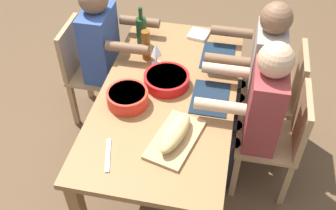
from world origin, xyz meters
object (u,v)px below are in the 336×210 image
object	(u,v)px
diner_far_right	(106,48)
diner_near_right	(260,67)
chair_far_right	(86,67)
chair_near_right	(280,93)
dining_table	(168,103)
serving_bowl_greens	(127,97)
bread_loaf	(175,133)
wine_bottle	(141,30)
beer_bottle	(146,45)
chair_near_center	(280,137)
cutting_board	(175,139)
diner_near_center	(257,110)
napkin_stack	(198,35)
wine_glass	(156,50)
serving_bowl_pasta	(167,79)

from	to	relation	value
diner_far_right	diner_near_right	size ratio (longest dim) A/B	1.00
chair_far_right	chair_near_right	bearing A→B (deg)	-90.00
dining_table	serving_bowl_greens	xyz separation A→B (m)	(-0.15, 0.22, 0.15)
chair_far_right	bread_loaf	world-z (taller)	same
wine_bottle	chair_near_right	bearing A→B (deg)	-93.23
diner_far_right	beer_bottle	distance (m)	0.40
chair_near_center	diner_near_right	distance (m)	0.53
bread_loaf	cutting_board	bearing A→B (deg)	0.00
chair_near_center	diner_near_center	xyz separation A→B (m)	(0.00, 0.18, 0.21)
wine_bottle	napkin_stack	xyz separation A→B (m)	(0.17, -0.40, -0.10)
chair_near_center	wine_glass	size ratio (longest dim) A/B	5.12
diner_near_center	serving_bowl_greens	bearing A→B (deg)	100.55
dining_table	diner_far_right	size ratio (longest dim) A/B	1.35
bread_loaf	beer_bottle	world-z (taller)	beer_bottle
dining_table	diner_near_right	distance (m)	0.72
dining_table	beer_bottle	xyz separation A→B (m)	(0.33, 0.22, 0.20)
chair_near_center	serving_bowl_pasta	size ratio (longest dim) A/B	2.86
diner_near_right	napkin_stack	distance (m)	0.53
diner_near_right	beer_bottle	size ratio (longest dim) A/B	5.45
chair_far_right	chair_near_center	distance (m)	1.57
bread_loaf	napkin_stack	distance (m)	1.06
diner_near_center	diner_near_right	size ratio (longest dim) A/B	1.00
diner_near_right	wine_glass	xyz separation A→B (m)	(-0.17, 0.71, 0.16)
chair_far_right	bread_loaf	xyz separation A→B (m)	(-0.83, -0.87, 0.32)
dining_table	diner_near_center	world-z (taller)	diner_near_center
chair_near_center	wine_glass	xyz separation A→B (m)	(0.28, 0.89, 0.37)
cutting_board	napkin_stack	bearing A→B (deg)	1.33
chair_near_right	bread_loaf	size ratio (longest dim) A/B	2.66
serving_bowl_pasta	serving_bowl_greens	distance (m)	0.30
chair_near_right	diner_near_right	xyz separation A→B (m)	(0.00, 0.18, 0.21)
chair_far_right	diner_far_right	distance (m)	0.28
serving_bowl_greens	wine_bottle	bearing A→B (deg)	6.67
diner_near_center	wine_bottle	bearing A→B (deg)	59.89
dining_table	napkin_stack	xyz separation A→B (m)	(0.67, -0.10, 0.11)
dining_table	wine_glass	size ratio (longest dim) A/B	9.74
dining_table	chair_near_right	xyz separation A→B (m)	(0.44, -0.75, -0.16)
diner_near_center	bread_loaf	bearing A→B (deg)	130.85
dining_table	bread_loaf	size ratio (longest dim) A/B	5.05
wine_bottle	napkin_stack	bearing A→B (deg)	-66.69
serving_bowl_greens	napkin_stack	xyz separation A→B (m)	(0.82, -0.32, -0.04)
chair_near_right	beer_bottle	world-z (taller)	beer_bottle
wine_bottle	wine_glass	size ratio (longest dim) A/B	1.75
cutting_board	wine_glass	bearing A→B (deg)	21.37
wine_glass	napkin_stack	xyz separation A→B (m)	(0.40, -0.23, -0.10)
chair_far_right	diner_near_center	world-z (taller)	diner_near_center
wine_bottle	diner_far_right	bearing A→B (deg)	102.41
chair_near_center	cutting_board	distance (m)	0.79
diner_near_right	dining_table	bearing A→B (deg)	127.99
diner_far_right	bread_loaf	xyz separation A→B (m)	(-0.83, -0.69, 0.11)
wine_glass	serving_bowl_greens	bearing A→B (deg)	168.58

